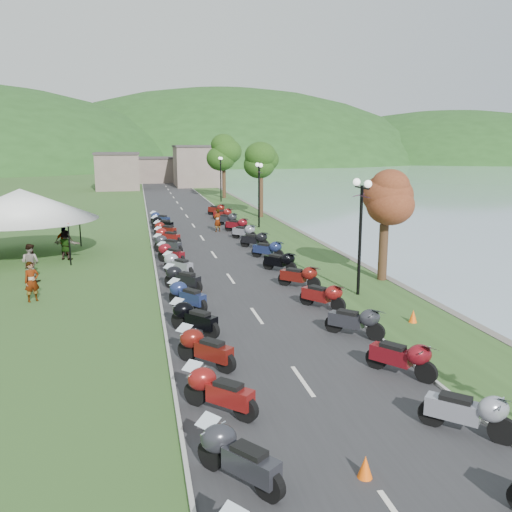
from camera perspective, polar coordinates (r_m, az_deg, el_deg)
road at (r=44.19m, az=-6.61°, el=3.19°), size 7.00×120.00×0.02m
hills_backdrop at (r=203.65m, az=-11.23°, el=9.69°), size 360.00×120.00×76.00m
far_building at (r=88.62m, az=-10.93°, el=8.93°), size 18.00×16.00×5.00m
moto_row_left at (r=23.16m, az=-7.59°, el=-3.31°), size 2.60×45.81×1.10m
moto_row_right at (r=29.52m, az=1.79°, el=0.07°), size 2.60×44.99×1.10m
vendor_tent_main at (r=34.23m, az=-23.37°, el=3.19°), size 5.74×5.74×4.00m
tree_lakeside at (r=26.59m, az=13.39°, el=4.06°), size 2.24×2.24×6.23m
pedestrian_a at (r=24.77m, az=-22.37°, el=-4.43°), size 0.77×0.70×1.71m
pedestrian_b at (r=28.32m, az=-22.52°, el=-2.49°), size 1.03×0.83×1.86m
traffic_cone_near at (r=11.70m, az=11.42°, el=-20.95°), size 0.31×0.31×0.49m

